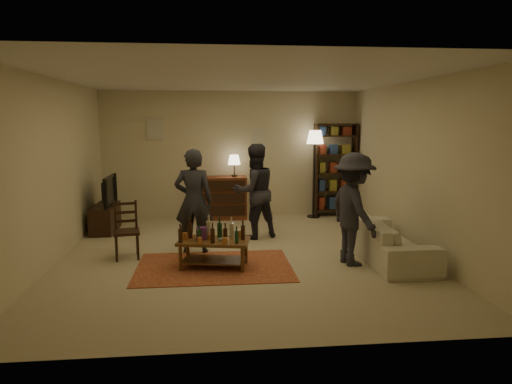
{
  "coord_description": "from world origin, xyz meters",
  "views": [
    {
      "loc": [
        -0.47,
        -6.89,
        2.09
      ],
      "look_at": [
        0.25,
        0.1,
        0.98
      ],
      "focal_mm": 32.0,
      "sensor_mm": 36.0,
      "label": 1
    }
  ],
  "objects": [
    {
      "name": "person_right",
      "position": [
        0.31,
        1.05,
        0.84
      ],
      "size": [
        1.0,
        0.9,
        1.68
      ],
      "primitive_type": "imported",
      "rotation": [
        0.0,
        0.0,
        3.53
      ],
      "color": "#2A2931",
      "rests_on": "ground"
    },
    {
      "name": "dining_chair",
      "position": [
        -1.75,
        0.06,
        0.46
      ],
      "size": [
        0.45,
        0.45,
        0.88
      ],
      "rotation": [
        0.0,
        0.0,
        0.19
      ],
      "color": "black",
      "rests_on": "ground"
    },
    {
      "name": "coffee_table",
      "position": [
        -0.43,
        -0.57,
        0.37
      ],
      "size": [
        1.08,
        0.72,
        0.74
      ],
      "rotation": [
        0.0,
        0.0,
        -0.2
      ],
      "color": "brown",
      "rests_on": "ground"
    },
    {
      "name": "person_by_sofa",
      "position": [
        1.59,
        -0.61,
        0.82
      ],
      "size": [
        0.8,
        1.15,
        1.63
      ],
      "primitive_type": "imported",
      "rotation": [
        0.0,
        0.0,
        1.77
      ],
      "color": "#2A2931",
      "rests_on": "ground"
    },
    {
      "name": "floor_lamp",
      "position": [
        1.77,
        2.65,
        1.6
      ],
      "size": [
        0.36,
        0.36,
        1.87
      ],
      "color": "black",
      "rests_on": "ground"
    },
    {
      "name": "dresser",
      "position": [
        -0.19,
        2.71,
        0.48
      ],
      "size": [
        1.0,
        0.5,
        1.36
      ],
      "color": "brown",
      "rests_on": "ground"
    },
    {
      "name": "tv_stand",
      "position": [
        -2.44,
        1.8,
        0.38
      ],
      "size": [
        0.4,
        1.0,
        1.06
      ],
      "color": "black",
      "rests_on": "ground"
    },
    {
      "name": "floor",
      "position": [
        0.0,
        0.0,
        0.0
      ],
      "size": [
        6.0,
        6.0,
        0.0
      ],
      "primitive_type": "plane",
      "color": "#C6B793",
      "rests_on": "ground"
    },
    {
      "name": "sofa",
      "position": [
        2.2,
        -0.4,
        0.3
      ],
      "size": [
        0.81,
        2.08,
        0.61
      ],
      "primitive_type": "imported",
      "rotation": [
        0.0,
        0.0,
        1.57
      ],
      "color": "beige",
      "rests_on": "ground"
    },
    {
      "name": "rug",
      "position": [
        -0.42,
        -0.57,
        0.01
      ],
      "size": [
        2.2,
        1.5,
        0.01
      ],
      "primitive_type": "cube",
      "color": "maroon",
      "rests_on": "ground"
    },
    {
      "name": "person_left",
      "position": [
        -0.72,
        0.22,
        0.83
      ],
      "size": [
        0.65,
        0.46,
        1.66
      ],
      "primitive_type": "imported",
      "rotation": [
        0.0,
        0.0,
        3.03
      ],
      "color": "#27272E",
      "rests_on": "ground"
    },
    {
      "name": "bookshelf",
      "position": [
        2.25,
        2.78,
        1.03
      ],
      "size": [
        0.9,
        0.34,
        2.02
      ],
      "color": "black",
      "rests_on": "ground"
    },
    {
      "name": "room_shell",
      "position": [
        -0.65,
        2.98,
        1.81
      ],
      "size": [
        6.0,
        6.0,
        6.0
      ],
      "color": "beige",
      "rests_on": "ground"
    }
  ]
}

